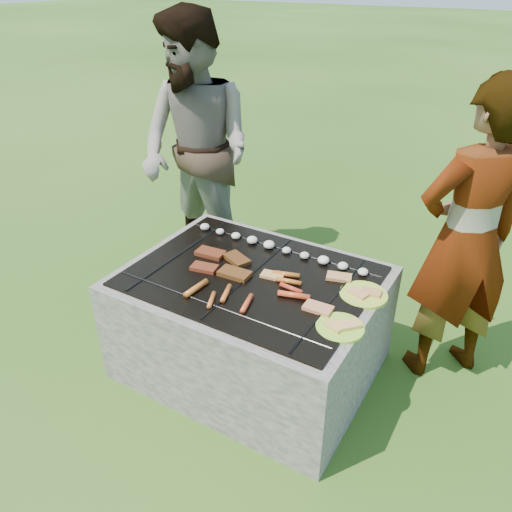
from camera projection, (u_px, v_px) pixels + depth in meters
The scene contains 10 objects.
lawn at pixel (252, 364), 2.88m from camera, with size 60.00×60.00×0.00m, color #254611.
fire_pit at pixel (251, 326), 2.74m from camera, with size 1.30×1.00×0.62m.
mushrooms at pixel (278, 248), 2.78m from camera, with size 1.05×0.06×0.04m.
pork_slabs at pixel (223, 263), 2.65m from camera, with size 0.40×0.28×0.02m.
sausages at pixel (255, 290), 2.43m from camera, with size 0.54×0.47×0.03m.
bread_on_grate at pixel (313, 288), 2.45m from camera, with size 0.45×0.39×0.02m.
plate_far at pixel (364, 294), 2.42m from camera, with size 0.29×0.29×0.03m.
plate_near at pixel (341, 327), 2.20m from camera, with size 0.26×0.26×0.03m.
cook at pixel (467, 241), 2.48m from camera, with size 0.59×0.39×1.62m, color gray.
bystander at pixel (197, 153), 3.36m from camera, with size 0.88×0.68×1.81m, color gray.
Camera 1 is at (1.13, -1.86, 1.99)m, focal length 35.00 mm.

